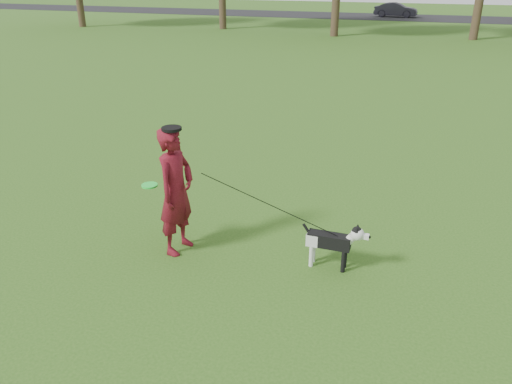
% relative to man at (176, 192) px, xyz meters
% --- Properties ---
extents(ground, '(120.00, 120.00, 0.00)m').
position_rel_man_xyz_m(ground, '(1.28, 0.52, -0.93)').
color(ground, '#285116').
rests_on(ground, ground).
extents(road, '(120.00, 7.00, 0.02)m').
position_rel_man_xyz_m(road, '(1.28, 40.52, -0.92)').
color(road, black).
rests_on(road, ground).
extents(man, '(0.52, 0.73, 1.87)m').
position_rel_man_xyz_m(man, '(0.00, 0.00, 0.00)').
color(man, '#500B10').
rests_on(man, ground).
extents(dog, '(0.93, 0.19, 0.71)m').
position_rel_man_xyz_m(dog, '(2.24, 0.24, -0.50)').
color(dog, black).
rests_on(dog, ground).
extents(car_mid, '(3.60, 1.48, 1.16)m').
position_rel_man_xyz_m(car_mid, '(-0.28, 40.52, -0.33)').
color(car_mid, black).
rests_on(car_mid, road).
extents(man_held_items, '(2.88, 0.41, 1.40)m').
position_rel_man_xyz_m(man_held_items, '(1.39, 0.09, -0.04)').
color(man_held_items, '#1DEA39').
rests_on(man_held_items, ground).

